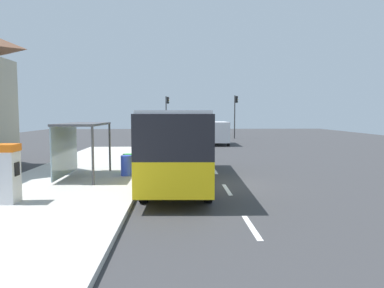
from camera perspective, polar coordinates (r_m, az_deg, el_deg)
The scene contains 19 objects.
ground_plane at distance 29.98m, azimuth 1.13°, elevation -1.27°, with size 56.00×92.00×0.04m, color #38383A.
sidewalk_platform at distance 18.60m, azimuth -16.71°, elevation -4.81°, with size 6.20×30.00×0.18m, color beige.
lane_stripe_seg_0 at distance 10.44m, azimuth 9.22°, elevation -12.62°, with size 0.16×2.20×0.01m, color silver.
lane_stripe_seg_1 at distance 15.22m, azimuth 5.45°, elevation -7.06°, with size 0.16×2.20×0.01m, color silver.
lane_stripe_seg_2 at distance 20.11m, azimuth 3.54°, elevation -4.16°, with size 0.16×2.20×0.01m, color silver.
lane_stripe_seg_3 at distance 25.04m, azimuth 2.38°, elevation -2.40°, with size 0.16×2.20×0.01m, color silver.
lane_stripe_seg_4 at distance 29.99m, azimuth 1.61°, elevation -1.22°, with size 0.16×2.20×0.01m, color silver.
lane_stripe_seg_5 at distance 34.96m, azimuth 1.05°, elevation -0.37°, with size 0.16×2.20×0.01m, color silver.
lane_stripe_seg_6 at distance 39.93m, azimuth 0.64°, elevation 0.26°, with size 0.16×2.20×0.01m, color silver.
lane_stripe_seg_7 at distance 44.91m, azimuth 0.32°, elevation 0.76°, with size 0.16×2.20×0.01m, color silver.
bus at distance 16.52m, azimuth -2.06°, elevation 0.33°, with size 2.90×11.09×3.21m.
white_van at distance 37.03m, azimuth 3.89°, elevation 1.97°, with size 2.08×5.22×2.30m.
sedan_near at distance 46.11m, azimuth 2.80°, elevation 1.83°, with size 1.97×4.46×1.52m.
ticket_machine at distance 13.48m, azimuth -26.68°, elevation -4.04°, with size 0.66×0.76×1.94m.
recycling_bin_blue at distance 17.73m, azimuth -10.14°, elevation -3.30°, with size 0.52×0.52×0.95m, color blue.
recycling_bin_green at distance 18.42m, azimuth -9.84°, elevation -3.00°, with size 0.52×0.52×0.95m, color green.
traffic_light_near_side at distance 46.48m, azimuth 6.75°, elevation 5.24°, with size 0.49×0.28×5.39m.
traffic_light_far_side at distance 46.72m, azimuth -3.92°, elevation 5.19°, with size 0.49×0.28×5.30m.
bus_shelter at distance 17.68m, azimuth -17.49°, elevation 1.23°, with size 1.80×4.00×2.50m.
Camera 1 is at (-1.77, -15.76, 3.10)m, focal length 34.40 mm.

